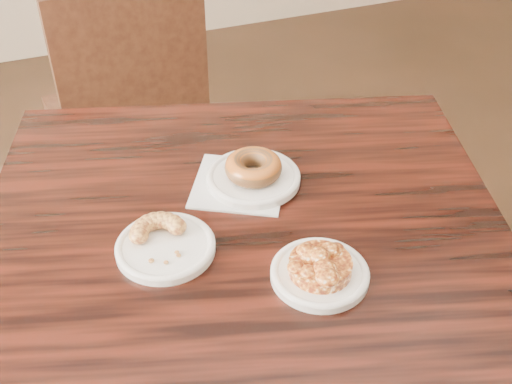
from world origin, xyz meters
name	(u,v)px	position (x,y,z in m)	size (l,w,h in m)	color
cafe_table	(247,383)	(-0.27, 0.12, 0.38)	(0.86, 0.86, 0.75)	black
chair_far	(124,117)	(-0.31, 1.05, 0.45)	(0.43, 0.43, 0.90)	black
napkin	(239,184)	(-0.23, 0.26, 0.75)	(0.16, 0.16, 0.00)	silver
plate_donut	(253,178)	(-0.20, 0.26, 0.76)	(0.16, 0.16, 0.01)	white
plate_cruller	(166,248)	(-0.39, 0.15, 0.76)	(0.15, 0.15, 0.01)	white
plate_fritter	(320,274)	(-0.19, 0.01, 0.76)	(0.15, 0.15, 0.01)	white
glazed_donut	(253,167)	(-0.20, 0.26, 0.78)	(0.10, 0.10, 0.04)	brown
apple_fritter	(321,264)	(-0.19, 0.01, 0.78)	(0.13, 0.13, 0.03)	#451407
cruller_fragment	(164,238)	(-0.39, 0.15, 0.78)	(0.10, 0.10, 0.03)	#592711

